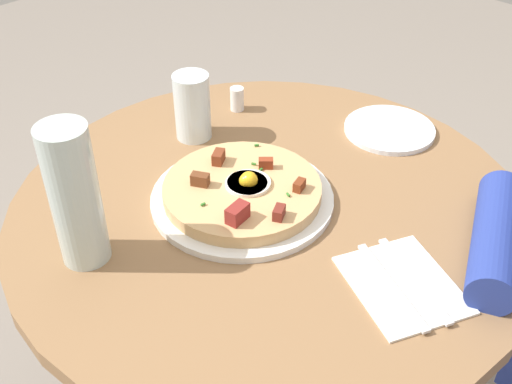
{
  "coord_description": "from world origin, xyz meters",
  "views": [
    {
      "loc": [
        -0.56,
        0.61,
        1.37
      ],
      "look_at": [
        0.02,
        0.02,
        0.73
      ],
      "focal_mm": 44.43,
      "sensor_mm": 36.0,
      "label": 1
    }
  ],
  "objects": [
    {
      "name": "water_bottle",
      "position": [
        0.11,
        0.29,
        0.82
      ],
      "size": [
        0.07,
        0.07,
        0.22
      ],
      "primitive_type": "cylinder",
      "color": "silver",
      "rests_on": "dining_table"
    },
    {
      "name": "fork",
      "position": [
        -0.26,
        0.02,
        0.72
      ],
      "size": [
        0.17,
        0.09,
        0.0
      ],
      "primitive_type": "cube",
      "rotation": [
        0.0,
        0.0,
        2.71
      ],
      "color": "silver",
      "rests_on": "napkin"
    },
    {
      "name": "breakfast_pizza",
      "position": [
        0.03,
        0.03,
        0.74
      ],
      "size": [
        0.26,
        0.26,
        0.05
      ],
      "color": "tan",
      "rests_on": "pizza_plate"
    },
    {
      "name": "pizza_plate",
      "position": [
        0.03,
        0.03,
        0.72
      ],
      "size": [
        0.3,
        0.3,
        0.01
      ],
      "primitive_type": "cylinder",
      "color": "white",
      "rests_on": "dining_table"
    },
    {
      "name": "salt_shaker",
      "position": [
        0.26,
        -0.18,
        0.74
      ],
      "size": [
        0.03,
        0.03,
        0.05
      ],
      "primitive_type": "cylinder",
      "color": "white",
      "rests_on": "dining_table"
    },
    {
      "name": "dining_table",
      "position": [
        0.0,
        0.0,
        0.54
      ],
      "size": [
        0.87,
        0.87,
        0.71
      ],
      "color": "olive",
      "rests_on": "ground_plane"
    },
    {
      "name": "bread_plate",
      "position": [
        -0.01,
        -0.32,
        0.72
      ],
      "size": [
        0.17,
        0.17,
        0.01
      ],
      "primitive_type": "cylinder",
      "color": "white",
      "rests_on": "dining_table"
    },
    {
      "name": "knife",
      "position": [
        -0.28,
        -0.01,
        0.72
      ],
      "size": [
        0.17,
        0.09,
        0.0
      ],
      "primitive_type": "cube",
      "rotation": [
        0.0,
        0.0,
        2.71
      ],
      "color": "silver",
      "rests_on": "napkin"
    },
    {
      "name": "water_glass",
      "position": [
        0.25,
        -0.05,
        0.78
      ],
      "size": [
        0.07,
        0.07,
        0.13
      ],
      "primitive_type": "cylinder",
      "color": "silver",
      "rests_on": "dining_table"
    },
    {
      "name": "napkin",
      "position": [
        -0.27,
        0.01,
        0.71
      ],
      "size": [
        0.21,
        0.2,
        0.0
      ],
      "primitive_type": "cube",
      "rotation": [
        0.0,
        0.0,
        2.71
      ],
      "color": "white",
      "rests_on": "dining_table"
    }
  ]
}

